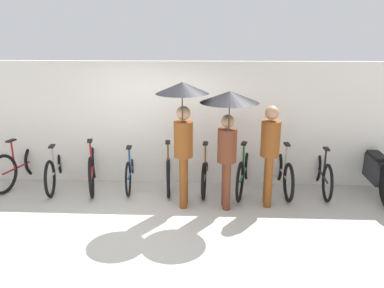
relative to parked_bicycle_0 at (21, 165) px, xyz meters
The scene contains 15 objects.
ground_plane 3.39m from the parked_bicycle_0, 29.75° to the right, with size 30.00×30.00×0.00m, color #B7B2A8.
back_wall 3.04m from the parked_bicycle_0, ahead, with size 14.81×0.12×2.39m.
parked_bicycle_0 is the anchor object (origin of this frame).
parked_bicycle_1 0.73m from the parked_bicycle_0, ahead, with size 0.49×1.77×1.10m.
parked_bicycle_2 1.46m from the parked_bicycle_0, ahead, with size 0.59×1.74×1.02m.
parked_bicycle_3 2.19m from the parked_bicycle_0, ahead, with size 0.44×1.64×1.04m.
parked_bicycle_4 2.92m from the parked_bicycle_0, ahead, with size 0.44×1.72×1.05m.
parked_bicycle_5 3.65m from the parked_bicycle_0, ahead, with size 0.44×1.77×1.01m.
parked_bicycle_6 4.38m from the parked_bicycle_0, ahead, with size 0.56×1.78×1.01m.
parked_bicycle_7 5.11m from the parked_bicycle_0, ahead, with size 0.44×1.70×1.00m.
parked_bicycle_8 5.84m from the parked_bicycle_0, ahead, with size 0.44×1.66×1.07m.
pedestrian_leading 3.62m from the parked_bicycle_0, 15.75° to the right, with size 0.84×0.84×2.15m.
pedestrian_center 4.29m from the parked_bicycle_0, 13.41° to the right, with size 0.93×0.93×2.02m.
pedestrian_trailing 4.83m from the parked_bicycle_0, ahead, with size 0.32×0.32×1.75m.
motorcycle 6.81m from the parked_bicycle_0, ahead, with size 0.58×2.19×0.95m.
Camera 1 is at (0.80, -5.13, 2.83)m, focal length 35.00 mm.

